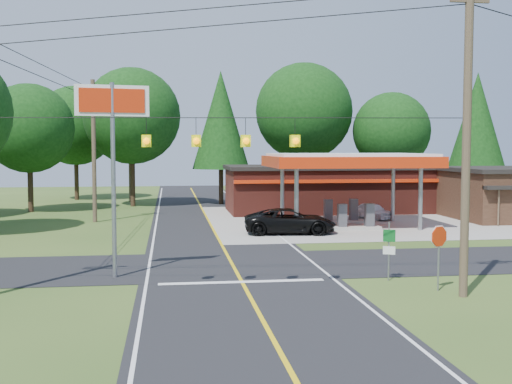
{
  "coord_description": "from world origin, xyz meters",
  "views": [
    {
      "loc": [
        -2.8,
        -28.19,
        5.28
      ],
      "look_at": [
        2.0,
        7.0,
        2.8
      ],
      "focal_mm": 45.0,
      "sensor_mm": 36.0,
      "label": 1
    }
  ],
  "objects": [
    {
      "name": "convenience_store",
      "position": [
        10.0,
        22.98,
        1.92
      ],
      "size": [
        16.4,
        7.55,
        3.8
      ],
      "color": "#592119",
      "rests_on": "ground"
    },
    {
      "name": "cross_road",
      "position": [
        0.0,
        0.0,
        0.01
      ],
      "size": [
        70.0,
        7.0,
        0.02
      ],
      "primitive_type": "cube",
      "color": "black",
      "rests_on": "ground"
    },
    {
      "name": "big_stop_sign",
      "position": [
        -5.0,
        -2.01,
        5.95
      ],
      "size": [
        2.89,
        0.56,
        7.85
      ],
      "color": "gray",
      "rests_on": "ground"
    },
    {
      "name": "sedan_car",
      "position": [
        12.0,
        17.0,
        0.6
      ],
      "size": [
        4.58,
        4.58,
        1.2
      ],
      "primitive_type": "imported",
      "rotation": [
        0.0,
        0.0,
        0.39
      ],
      "color": "white",
      "rests_on": "ground"
    },
    {
      "name": "route_sign_post",
      "position": [
        5.8,
        -4.04,
        1.4
      ],
      "size": [
        0.45,
        0.22,
        2.34
      ],
      "color": "gray",
      "rests_on": "ground"
    },
    {
      "name": "ground",
      "position": [
        0.0,
        0.0,
        0.0
      ],
      "size": [
        120.0,
        120.0,
        0.0
      ],
      "primitive_type": "plane",
      "color": "#2E4C1B",
      "rests_on": "ground"
    },
    {
      "name": "octagonal_stop_sign",
      "position": [
        7.0,
        -6.01,
        1.83
      ],
      "size": [
        0.79,
        0.37,
        2.45
      ],
      "color": "gray",
      "rests_on": "ground"
    },
    {
      "name": "utility_pole_near_right",
      "position": [
        7.5,
        -7.0,
        5.96
      ],
      "size": [
        1.8,
        0.3,
        11.5
      ],
      "color": "#473828",
      "rests_on": "ground"
    },
    {
      "name": "lane_center_yellow",
      "position": [
        0.0,
        0.0,
        0.03
      ],
      "size": [
        0.15,
        110.0,
        0.0
      ],
      "primitive_type": "cube",
      "color": "yellow",
      "rests_on": "main_highway"
    },
    {
      "name": "gas_canopy",
      "position": [
        9.0,
        13.0,
        4.27
      ],
      "size": [
        10.6,
        7.4,
        4.88
      ],
      "color": "gray",
      "rests_on": "ground"
    },
    {
      "name": "utility_pole_north",
      "position": [
        -6.5,
        35.0,
        4.75
      ],
      "size": [
        0.3,
        0.3,
        9.5
      ],
      "color": "#473828",
      "rests_on": "ground"
    },
    {
      "name": "treeline_backdrop",
      "position": [
        0.82,
        24.01,
        7.49
      ],
      "size": [
        70.27,
        51.59,
        13.3
      ],
      "color": "#332316",
      "rests_on": "ground"
    },
    {
      "name": "overhead_beacons",
      "position": [
        -1.0,
        -6.0,
        6.21
      ],
      "size": [
        17.04,
        2.04,
        1.03
      ],
      "color": "black",
      "rests_on": "ground"
    },
    {
      "name": "utility_pole_far_left",
      "position": [
        -8.0,
        18.0,
        5.2
      ],
      "size": [
        1.8,
        0.3,
        10.0
      ],
      "color": "#473828",
      "rests_on": "ground"
    },
    {
      "name": "suv_car",
      "position": [
        4.5,
        10.0,
        0.77
      ],
      "size": [
        6.12,
        6.12,
        1.55
      ],
      "primitive_type": "imported",
      "rotation": [
        0.0,
        0.0,
        1.47
      ],
      "color": "black",
      "rests_on": "ground"
    },
    {
      "name": "main_highway",
      "position": [
        0.0,
        0.0,
        0.01
      ],
      "size": [
        8.0,
        120.0,
        0.02
      ],
      "primitive_type": "cube",
      "color": "black",
      "rests_on": "ground"
    }
  ]
}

